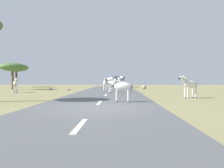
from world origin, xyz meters
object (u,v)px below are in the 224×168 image
(car_0, at_px, (119,82))
(tree_2, at_px, (16,68))
(zebra_1, at_px, (16,84))
(rock_1, at_px, (50,89))
(zebra_3, at_px, (121,87))
(rock_3, at_px, (68,89))
(rock_0, at_px, (144,87))
(zebra_0, at_px, (105,83))
(zebra_2, at_px, (115,82))
(zebra_4, at_px, (189,85))
(tree_3, at_px, (12,67))

(car_0, relative_size, tree_2, 1.13)
(zebra_1, distance_m, rock_1, 5.64)
(zebra_3, xyz_separation_m, tree_2, (-17.22, 25.04, 2.34))
(rock_3, bearing_deg, zebra_1, -130.71)
(tree_2, relative_size, rock_0, 5.96)
(zebra_0, xyz_separation_m, zebra_2, (1.10, -3.56, 0.11))
(zebra_2, relative_size, rock_3, 4.40)
(zebra_3, bearing_deg, zebra_4, -50.24)
(zebra_1, height_order, zebra_2, zebra_2)
(zebra_4, bearing_deg, zebra_2, 18.11)
(zebra_0, bearing_deg, car_0, -101.57)
(rock_0, bearing_deg, rock_3, -156.18)
(zebra_4, distance_m, tree_3, 22.27)
(tree_2, relative_size, rock_1, 6.78)
(zebra_1, height_order, zebra_4, zebra_4)
(rock_1, bearing_deg, zebra_4, -41.00)
(zebra_2, bearing_deg, tree_3, -100.30)
(zebra_2, xyz_separation_m, rock_1, (-7.91, 6.15, -0.85))
(zebra_1, bearing_deg, tree_3, 96.73)
(zebra_3, bearing_deg, zebra_1, 52.43)
(zebra_4, height_order, rock_1, zebra_4)
(car_0, bearing_deg, zebra_3, 94.03)
(zebra_1, bearing_deg, tree_2, 93.64)
(zebra_1, distance_m, tree_3, 7.60)
(zebra_1, distance_m, zebra_3, 13.82)
(zebra_0, distance_m, rock_1, 7.32)
(zebra_4, relative_size, tree_3, 0.46)
(zebra_2, xyz_separation_m, zebra_4, (5.22, -5.26, -0.07))
(zebra_0, xyz_separation_m, rock_3, (-4.44, 2.04, -0.79))
(car_0, height_order, rock_3, car_0)
(zebra_4, bearing_deg, rock_1, 22.34)
(tree_3, height_order, rock_3, tree_3)
(zebra_4, relative_size, rock_3, 4.22)
(zebra_0, relative_size, zebra_1, 1.00)
(zebra_0, xyz_separation_m, tree_2, (-15.60, 12.95, 2.34))
(zebra_1, bearing_deg, rock_3, 28.70)
(car_0, height_order, rock_0, car_0)
(car_0, distance_m, rock_1, 13.55)
(zebra_2, height_order, tree_2, tree_2)
(rock_3, bearing_deg, zebra_4, -45.28)
(car_0, relative_size, rock_1, 7.67)
(zebra_1, relative_size, zebra_4, 0.96)
(rock_0, bearing_deg, zebra_3, -100.14)
(tree_2, bearing_deg, tree_3, -68.09)
(tree_3, xyz_separation_m, rock_3, (7.48, -1.76, -2.72))
(car_0, bearing_deg, rock_1, 55.66)
(car_0, distance_m, tree_2, 17.34)
(zebra_3, bearing_deg, zebra_2, 8.54)
(rock_3, bearing_deg, zebra_2, -45.32)
(tree_2, xyz_separation_m, rock_3, (11.16, -10.91, -3.12))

